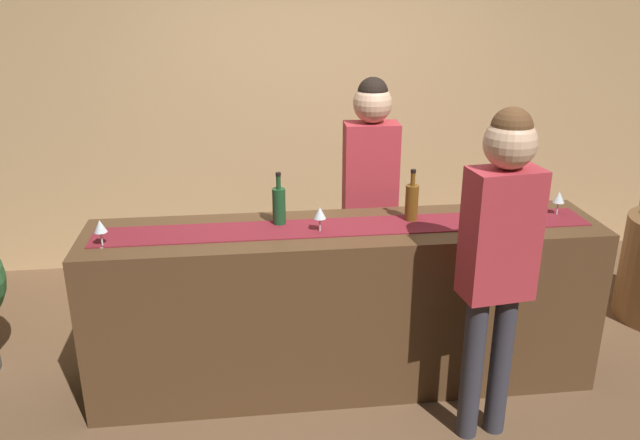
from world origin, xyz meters
name	(u,v)px	position (x,y,z in m)	size (l,w,h in m)	color
ground_plane	(343,378)	(0.00, 0.00, 0.00)	(10.00, 10.00, 0.00)	brown
back_wall	(309,88)	(0.00, 1.90, 1.45)	(6.00, 0.12, 2.90)	tan
bar_counter	(344,306)	(0.00, 0.00, 0.49)	(2.89, 0.60, 0.99)	#543821
counter_runner_cloth	(346,227)	(0.00, 0.00, 0.99)	(2.75, 0.28, 0.01)	maroon
wine_bottle_green	(279,205)	(-0.36, 0.09, 1.10)	(0.07, 0.07, 0.30)	#194723
wine_bottle_amber	(412,202)	(0.39, 0.06, 1.10)	(0.07, 0.07, 0.30)	brown
wine_glass_near_customer	(559,198)	(1.25, 0.05, 1.09)	(0.07, 0.07, 0.14)	silver
wine_glass_mid_counter	(100,227)	(-1.29, -0.11, 1.09)	(0.07, 0.07, 0.14)	silver
wine_glass_far_end	(320,214)	(-0.15, -0.05, 1.09)	(0.07, 0.07, 0.14)	silver
bartender	(370,180)	(0.25, 0.58, 1.07)	(0.35, 0.24, 1.72)	#26262B
customer_sipping	(499,244)	(0.65, -0.57, 1.09)	(0.36, 0.25, 1.75)	#33333D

